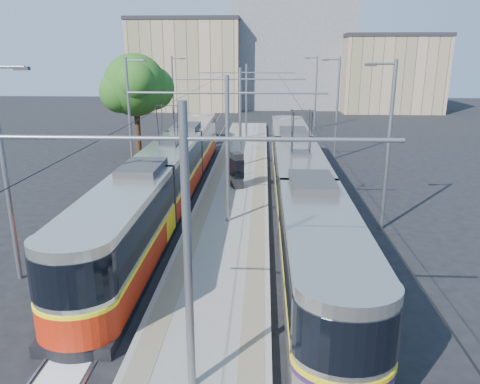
{
  "coord_description": "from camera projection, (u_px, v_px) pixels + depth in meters",
  "views": [
    {
      "loc": [
        1.68,
        -13.72,
        8.22
      ],
      "look_at": [
        0.56,
        8.6,
        1.6
      ],
      "focal_mm": 35.0,
      "sensor_mm": 36.0,
      "label": 1
    }
  ],
  "objects": [
    {
      "name": "rails",
      "position": [
        238.0,
        179.0,
        31.83
      ],
      "size": [
        8.71,
        70.0,
        0.03
      ],
      "color": "gray",
      "rests_on": "ground"
    },
    {
      "name": "catenary",
      "position": [
        235.0,
        118.0,
        27.82
      ],
      "size": [
        9.2,
        70.0,
        7.0
      ],
      "color": "slate",
      "rests_on": "platform"
    },
    {
      "name": "shelter",
      "position": [
        237.0,
        170.0,
        28.52
      ],
      "size": [
        0.93,
        1.13,
        2.16
      ],
      "rotation": [
        0.0,
        0.0,
        0.39
      ],
      "color": "black",
      "rests_on": "platform"
    },
    {
      "name": "street_lamps",
      "position": [
        241.0,
        111.0,
        34.47
      ],
      "size": [
        15.18,
        38.22,
        8.0
      ],
      "color": "slate",
      "rests_on": "ground"
    },
    {
      "name": "building_right",
      "position": [
        389.0,
        73.0,
        68.57
      ],
      "size": [
        14.28,
        10.2,
        10.96
      ],
      "color": "tan",
      "rests_on": "ground"
    },
    {
      "name": "ground",
      "position": [
        210.0,
        311.0,
        15.55
      ],
      "size": [
        160.0,
        160.0,
        0.0
      ],
      "primitive_type": "plane",
      "color": "black",
      "rests_on": "ground"
    },
    {
      "name": "tree",
      "position": [
        140.0,
        86.0,
        39.24
      ],
      "size": [
        5.71,
        5.28,
        8.29
      ],
      "color": "#382314",
      "rests_on": "ground"
    },
    {
      "name": "track_arrow",
      "position": [
        68.0,
        365.0,
        12.85
      ],
      "size": [
        1.2,
        5.0,
        0.01
      ],
      "primitive_type": "cube",
      "color": "silver",
      "rests_on": "ground"
    },
    {
      "name": "tram_left",
      "position": [
        170.0,
        173.0,
        26.61
      ],
      "size": [
        2.43,
        29.76,
        5.5
      ],
      "color": "black",
      "rests_on": "ground"
    },
    {
      "name": "building_centre",
      "position": [
        292.0,
        51.0,
        74.11
      ],
      "size": [
        18.36,
        14.28,
        17.12
      ],
      "color": "gray",
      "rests_on": "ground"
    },
    {
      "name": "platform",
      "position": [
        238.0,
        177.0,
        31.79
      ],
      "size": [
        4.0,
        50.0,
        0.3
      ],
      "primitive_type": "cube",
      "color": "gray",
      "rests_on": "ground"
    },
    {
      "name": "tactile_strip_right",
      "position": [
        259.0,
        175.0,
        31.67
      ],
      "size": [
        0.7,
        50.0,
        0.01
      ],
      "primitive_type": "cube",
      "color": "gray",
      "rests_on": "platform"
    },
    {
      "name": "tram_right",
      "position": [
        299.0,
        181.0,
        24.37
      ],
      "size": [
        2.43,
        30.51,
        5.5
      ],
      "color": "black",
      "rests_on": "ground"
    },
    {
      "name": "building_left",
      "position": [
        188.0,
        64.0,
        71.6
      ],
      "size": [
        16.32,
        12.24,
        13.27
      ],
      "color": "tan",
      "rests_on": "ground"
    },
    {
      "name": "tactile_strip_left",
      "position": [
        217.0,
        175.0,
        31.81
      ],
      "size": [
        0.7,
        50.0,
        0.01
      ],
      "primitive_type": "cube",
      "color": "gray",
      "rests_on": "platform"
    }
  ]
}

